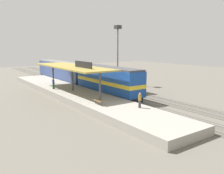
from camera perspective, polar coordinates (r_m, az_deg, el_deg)
The scene contains 12 objects.
ground_plane at distance 40.41m, azimuth -0.98°, elevation -1.12°, with size 120.00×120.00×0.00m, color #666056.
track_near at distance 39.34m, azimuth -3.39°, elevation -1.39°, with size 3.20×110.00×0.16m.
track_far at distance 41.89m, azimuth 1.97°, elevation -0.69°, with size 3.20×110.00×0.16m.
platform at distance 37.11m, azimuth -9.46°, elevation -1.54°, with size 6.00×44.00×0.90m, color #9E998E.
station_canopy at distance 36.44m, azimuth -9.58°, elevation 4.74°, with size 5.20×18.00×4.70m.
platform_bench at distance 27.80m, azimuth -3.32°, elevation -3.37°, with size 0.44×1.70×0.50m.
locomotive at distance 36.59m, azimuth -1.10°, elevation 1.55°, with size 2.93×14.43×4.44m.
passenger_carriage_single at distance 52.40m, azimuth -12.17°, elevation 3.75°, with size 2.90×20.00×4.24m.
freight_car at distance 42.80m, azimuth 0.75°, elevation 2.17°, with size 2.80×12.00×3.54m.
light_mast at distance 47.19m, azimuth 1.40°, elevation 10.71°, with size 1.10×1.10×11.70m.
person_waiting at distance 26.41m, azimuth 6.73°, elevation -3.00°, with size 0.34×0.34×1.71m.
person_walking at distance 38.92m, azimuth -13.98°, elevation 0.93°, with size 0.34×0.34×1.71m.
Camera 1 is at (-20.18, -32.89, 7.70)m, focal length 37.81 mm.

